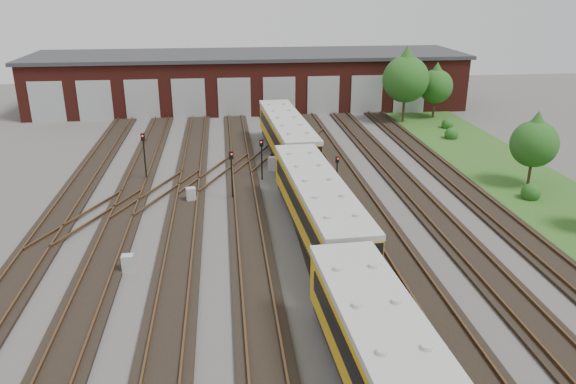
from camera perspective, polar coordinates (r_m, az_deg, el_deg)
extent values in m
plane|color=#4B4946|center=(31.70, -0.05, -6.09)|extent=(120.00, 120.00, 0.00)
cube|color=black|center=(33.27, -24.94, -6.64)|extent=(2.40, 70.00, 0.18)
cube|color=brown|center=(33.44, -26.15, -6.39)|extent=(0.10, 70.00, 0.15)
cube|color=brown|center=(32.98, -23.79, -6.38)|extent=(0.10, 70.00, 0.15)
cube|color=black|center=(32.20, -18.14, -6.57)|extent=(2.40, 70.00, 0.18)
cube|color=brown|center=(32.29, -19.43, -6.33)|extent=(0.10, 70.00, 0.15)
cube|color=brown|center=(31.99, -16.91, -6.28)|extent=(0.10, 70.00, 0.15)
cube|color=black|center=(31.61, -10.99, -6.40)|extent=(2.40, 70.00, 0.18)
cube|color=brown|center=(31.60, -12.31, -6.17)|extent=(0.10, 70.00, 0.15)
cube|color=brown|center=(31.48, -9.70, -6.09)|extent=(0.10, 70.00, 0.15)
cube|color=black|center=(31.51, -3.69, -6.12)|extent=(2.40, 70.00, 0.18)
cube|color=brown|center=(31.42, -5.01, -5.91)|extent=(0.10, 70.00, 0.15)
cube|color=brown|center=(31.48, -2.38, -5.79)|extent=(0.10, 70.00, 0.15)
cube|color=black|center=(31.92, 3.53, -5.75)|extent=(2.40, 70.00, 0.18)
cube|color=brown|center=(31.74, 2.26, -5.56)|extent=(0.10, 70.00, 0.15)
cube|color=brown|center=(31.98, 4.81, -5.41)|extent=(0.10, 70.00, 0.15)
cube|color=black|center=(32.82, 10.46, -5.31)|extent=(2.40, 70.00, 0.18)
cube|color=brown|center=(32.55, 9.26, -5.13)|extent=(0.10, 70.00, 0.15)
cube|color=brown|center=(32.96, 11.67, -4.96)|extent=(0.10, 70.00, 0.15)
cube|color=black|center=(34.16, 16.91, -4.82)|extent=(2.40, 70.00, 0.18)
cube|color=brown|center=(33.82, 15.82, -4.66)|extent=(0.10, 70.00, 0.15)
cube|color=brown|center=(34.38, 18.04, -4.49)|extent=(0.10, 70.00, 0.15)
cube|color=black|center=(35.90, 22.81, -4.33)|extent=(2.40, 70.00, 0.18)
cube|color=brown|center=(35.50, 21.83, -4.18)|extent=(0.10, 70.00, 0.15)
cube|color=brown|center=(36.19, 23.84, -4.00)|extent=(0.10, 70.00, 0.15)
cube|color=brown|center=(40.89, -12.91, 0.05)|extent=(5.40, 9.62, 0.15)
cube|color=brown|center=(44.40, -7.28, 2.05)|extent=(5.40, 9.62, 0.15)
cube|color=brown|center=(48.32, -2.51, 3.73)|extent=(5.40, 9.62, 0.15)
cube|color=brown|center=(37.91, -19.50, -2.30)|extent=(5.40, 9.62, 0.15)
cube|color=brown|center=(52.55, 1.53, 5.13)|extent=(5.40, 9.62, 0.15)
cube|color=#511B14|center=(69.14, -3.94, 11.16)|extent=(50.00, 12.00, 6.00)
cube|color=#313133|center=(68.70, -4.01, 13.75)|extent=(51.00, 12.50, 0.40)
cube|color=#A7A9AC|center=(66.00, -23.29, 8.40)|extent=(3.60, 0.12, 4.40)
cube|color=#A7A9AC|center=(64.75, -19.01, 8.74)|extent=(3.60, 0.12, 4.40)
cube|color=#A7A9AC|center=(63.88, -14.58, 9.05)|extent=(3.60, 0.12, 4.40)
cube|color=#A7A9AC|center=(63.39, -10.05, 9.30)|extent=(3.60, 0.12, 4.40)
cube|color=#A7A9AC|center=(63.29, -5.47, 9.50)|extent=(3.60, 0.12, 4.40)
cube|color=#A7A9AC|center=(63.59, -0.90, 9.65)|extent=(3.60, 0.12, 4.40)
cube|color=#A7A9AC|center=(64.27, 3.60, 9.73)|extent=(3.60, 0.12, 4.40)
cube|color=#A7A9AC|center=(65.33, 7.99, 9.75)|extent=(3.60, 0.12, 4.40)
cube|color=#A7A9AC|center=(66.75, 12.21, 9.71)|extent=(3.60, 0.12, 4.40)
cube|color=#23511B|center=(46.38, 22.42, 1.13)|extent=(8.00, 55.00, 0.05)
cube|color=#B6B5B1|center=(18.42, 11.73, -15.95)|extent=(3.57, 15.63, 0.31)
cube|color=black|center=(19.52, 15.44, -17.75)|extent=(0.75, 13.64, 0.88)
cube|color=black|center=(33.30, 3.02, -3.54)|extent=(3.16, 15.61, 0.62)
cube|color=#D5B80B|center=(32.73, 3.06, -1.22)|extent=(3.47, 15.63, 2.28)
cube|color=#B6B5B1|center=(32.28, 3.11, 0.91)|extent=(3.57, 15.63, 0.31)
cube|color=black|center=(32.38, 0.71, -0.95)|extent=(0.75, 13.64, 0.88)
cube|color=black|center=(32.95, 5.39, -0.66)|extent=(0.75, 13.64, 0.88)
cube|color=black|center=(48.20, -0.12, 4.19)|extent=(3.16, 15.61, 0.62)
cube|color=#D5B80B|center=(47.81, -0.13, 5.85)|extent=(3.47, 15.63, 2.28)
cube|color=#B6B5B1|center=(47.50, -0.13, 7.36)|extent=(3.57, 15.63, 0.31)
cube|color=black|center=(47.55, -1.76, 6.08)|extent=(0.75, 13.64, 0.88)
cube|color=black|center=(47.98, 1.49, 6.22)|extent=(0.75, 13.64, 0.88)
cylinder|color=black|center=(43.61, -14.32, 3.06)|extent=(0.11, 0.11, 3.17)
cube|color=black|center=(43.11, -14.54, 5.42)|extent=(0.28, 0.17, 0.56)
sphere|color=red|center=(42.98, -14.57, 5.53)|extent=(0.13, 0.13, 0.13)
cylinder|color=black|center=(38.82, -5.71, 1.28)|extent=(0.10, 0.10, 2.95)
cube|color=black|center=(38.29, -5.80, 3.73)|extent=(0.29, 0.23, 0.52)
sphere|color=red|center=(38.16, -5.80, 3.83)|extent=(0.12, 0.12, 0.12)
cylinder|color=black|center=(42.72, -2.67, 2.94)|extent=(0.11, 0.11, 2.62)
cube|color=black|center=(42.27, -2.71, 4.98)|extent=(0.30, 0.23, 0.53)
sphere|color=red|center=(42.14, -2.70, 5.08)|extent=(0.13, 0.13, 0.13)
cylinder|color=black|center=(39.10, 4.97, 1.17)|extent=(0.09, 0.09, 2.58)
cube|color=black|center=(38.63, 5.04, 3.29)|extent=(0.25, 0.18, 0.45)
sphere|color=red|center=(38.52, 5.07, 3.38)|extent=(0.11, 0.11, 0.11)
cube|color=#AAADAF|center=(30.49, -15.94, -7.03)|extent=(0.60, 0.51, 1.00)
cube|color=#AAADAF|center=(39.03, -9.83, -0.30)|extent=(0.72, 0.64, 1.05)
cube|color=#AAADAF|center=(41.37, -0.11, 1.24)|extent=(0.77, 0.70, 1.07)
cube|color=#AAADAF|center=(45.12, -1.59, 2.90)|extent=(0.79, 0.72, 1.09)
cube|color=#AAADAF|center=(44.04, 3.41, 2.38)|extent=(0.70, 0.61, 1.02)
cylinder|color=#372A19|center=(62.26, 11.63, 8.11)|extent=(0.27, 0.27, 2.51)
sphere|color=#194714|center=(61.65, 11.86, 11.14)|extent=(4.88, 4.88, 4.88)
cone|color=#194714|center=(61.41, 11.98, 12.75)|extent=(4.18, 4.18, 3.49)
cylinder|color=#372A19|center=(65.14, 14.57, 8.14)|extent=(0.27, 0.27, 1.91)
sphere|color=#194714|center=(64.67, 14.78, 10.33)|extent=(3.71, 3.71, 3.71)
cone|color=#194714|center=(64.46, 14.88, 11.49)|extent=(3.18, 3.18, 2.65)
cylinder|color=#372A19|center=(45.19, 23.31, 1.66)|extent=(0.21, 0.21, 1.76)
sphere|color=#194714|center=(44.56, 23.73, 4.50)|extent=(3.41, 3.41, 3.41)
cone|color=#194714|center=(44.27, 23.95, 6.02)|extent=(2.93, 2.93, 2.44)
sphere|color=#194714|center=(42.48, 23.48, 0.18)|extent=(1.33, 1.33, 1.33)
sphere|color=#194714|center=(60.68, 15.90, 6.79)|extent=(1.20, 1.20, 1.20)
sphere|color=#194714|center=(56.57, 16.29, 5.85)|extent=(1.31, 1.31, 1.31)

